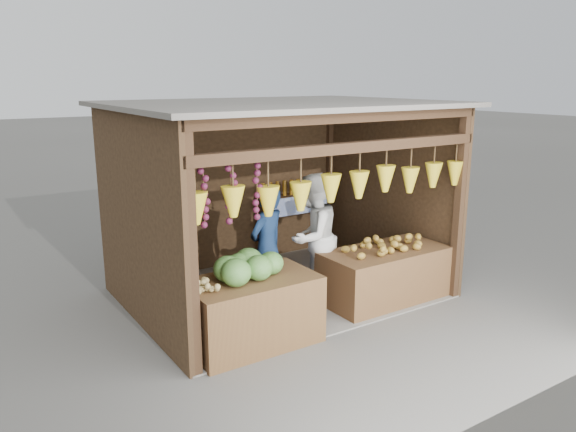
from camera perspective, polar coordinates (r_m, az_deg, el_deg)
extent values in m
plane|color=#514F49|center=(8.03, -0.81, -7.77)|extent=(80.00, 80.00, 0.00)
cube|color=slate|center=(8.03, -0.81, -7.70)|extent=(4.00, 3.00, 0.02)
cube|color=black|center=(8.93, -6.01, 3.07)|extent=(4.00, 0.06, 2.60)
cube|color=black|center=(6.82, -15.18, -0.72)|extent=(0.06, 3.00, 2.60)
cube|color=black|center=(8.86, 10.17, 2.84)|extent=(0.06, 3.00, 2.60)
cube|color=#605B54|center=(7.47, -0.88, 11.33)|extent=(4.30, 3.30, 0.06)
cube|color=black|center=(5.54, -9.88, -3.79)|extent=(0.11, 0.11, 2.60)
cube|color=black|center=(7.85, 17.03, 1.04)|extent=(0.11, 0.11, 2.60)
cube|color=black|center=(8.19, -17.96, 1.48)|extent=(0.11, 0.11, 2.60)
cube|color=black|center=(9.90, 4.21, 4.17)|extent=(0.11, 0.11, 2.60)
cube|color=black|center=(6.34, 6.16, 6.90)|extent=(4.00, 0.12, 0.12)
cube|color=black|center=(6.31, 6.24, 9.96)|extent=(4.00, 0.12, 0.12)
cube|color=#382314|center=(9.33, 0.34, 2.04)|extent=(1.25, 0.30, 0.05)
cube|color=#382314|center=(9.15, -2.72, -1.59)|extent=(0.05, 0.28, 1.05)
cube|color=#382314|center=(9.77, 3.20, -0.59)|extent=(0.05, 0.28, 1.05)
cube|color=blue|center=(9.22, 0.89, 1.08)|extent=(1.25, 0.02, 0.30)
cube|color=#4F301A|center=(6.46, -3.72, -9.62)|extent=(1.48, 0.85, 0.78)
cube|color=#4B2F19|center=(7.77, 9.76, -5.91)|extent=(1.74, 0.85, 0.72)
cube|color=black|center=(7.38, -12.74, -8.96)|extent=(0.30, 0.30, 0.28)
imported|color=navy|center=(7.32, -2.15, -3.22)|extent=(0.69, 0.58, 1.62)
imported|color=silver|center=(7.58, 2.49, -2.16)|extent=(1.03, 0.93, 1.74)
imported|color=brown|center=(7.16, -13.02, -4.13)|extent=(0.58, 0.47, 1.02)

